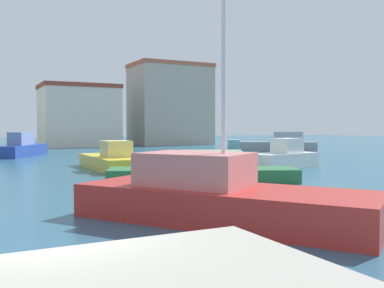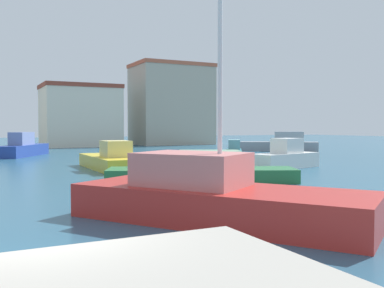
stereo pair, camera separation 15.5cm
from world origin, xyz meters
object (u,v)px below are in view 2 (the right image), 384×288
at_px(sailboat_red_inner_mooring, 214,196).
at_px(motorboat_white_center_channel, 286,157).
at_px(motorboat_teal_distant_north, 234,151).
at_px(motorboat_yellow_behind_lamppost, 112,160).
at_px(motorboat_blue_distant_east, 23,148).
at_px(motorboat_green_far_right, 204,171).
at_px(motorboat_grey_mid_harbor, 281,144).

distance_m(sailboat_red_inner_mooring, motorboat_white_center_channel, 15.79).
bearing_deg(motorboat_teal_distant_north, motorboat_yellow_behind_lamppost, -156.84).
xyz_separation_m(motorboat_blue_distant_east, motorboat_green_far_right, (5.37, -22.12, -0.21)).
bearing_deg(motorboat_teal_distant_north, sailboat_red_inner_mooring, -123.43).
bearing_deg(motorboat_blue_distant_east, motorboat_grey_mid_harbor, -8.22).
height_order(motorboat_green_far_right, motorboat_white_center_channel, motorboat_white_center_channel).
height_order(motorboat_blue_distant_east, motorboat_grey_mid_harbor, motorboat_blue_distant_east).
relative_size(motorboat_white_center_channel, motorboat_teal_distant_north, 1.15).
xyz_separation_m(motorboat_grey_mid_harbor, motorboat_white_center_channel, (-11.36, -14.95, -0.04)).
bearing_deg(motorboat_green_far_right, sailboat_red_inner_mooring, -116.45).
height_order(motorboat_grey_mid_harbor, motorboat_white_center_channel, motorboat_grey_mid_harbor).
xyz_separation_m(motorboat_white_center_channel, motorboat_teal_distant_north, (1.96, 8.91, -0.12)).
distance_m(motorboat_blue_distant_east, motorboat_green_far_right, 22.77).
height_order(motorboat_blue_distant_east, motorboat_white_center_channel, motorboat_blue_distant_east).
relative_size(motorboat_grey_mid_harbor, motorboat_green_far_right, 0.86).
xyz_separation_m(motorboat_grey_mid_harbor, motorboat_yellow_behind_lamppost, (-20.84, -10.94, -0.17)).
relative_size(motorboat_blue_distant_east, motorboat_white_center_channel, 1.40).
xyz_separation_m(motorboat_blue_distant_east, motorboat_yellow_behind_lamppost, (3.43, -14.45, -0.18)).
bearing_deg(motorboat_blue_distant_east, motorboat_teal_distant_north, -32.69).
relative_size(sailboat_red_inner_mooring, motorboat_blue_distant_east, 1.43).
bearing_deg(motorboat_blue_distant_east, sailboat_red_inner_mooring, -86.75).
bearing_deg(motorboat_grey_mid_harbor, motorboat_teal_distant_north, -147.23).
bearing_deg(motorboat_green_far_right, motorboat_blue_distant_east, 103.65).
height_order(motorboat_white_center_channel, motorboat_yellow_behind_lamppost, motorboat_white_center_channel).
xyz_separation_m(sailboat_red_inner_mooring, motorboat_teal_distant_north, (13.20, 20.00, -0.14)).
height_order(sailboat_red_inner_mooring, motorboat_white_center_channel, sailboat_red_inner_mooring).
bearing_deg(motorboat_blue_distant_east, motorboat_yellow_behind_lamppost, -76.65).
bearing_deg(motorboat_yellow_behind_lamppost, sailboat_red_inner_mooring, -96.62).
bearing_deg(motorboat_white_center_channel, sailboat_red_inner_mooring, -135.38).
relative_size(motorboat_green_far_right, motorboat_white_center_channel, 1.73).
relative_size(sailboat_red_inner_mooring, motorboat_white_center_channel, 2.01).
distance_m(motorboat_white_center_channel, motorboat_yellow_behind_lamppost, 10.30).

